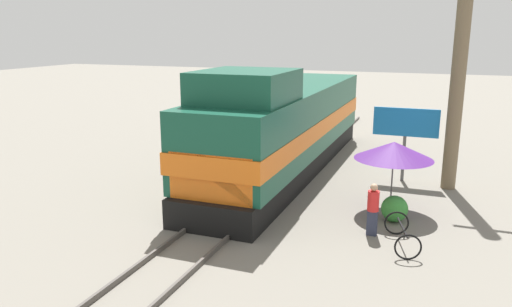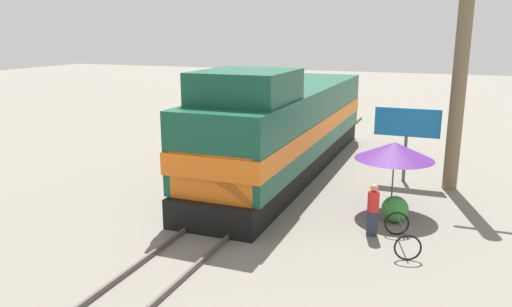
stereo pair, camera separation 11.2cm
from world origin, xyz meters
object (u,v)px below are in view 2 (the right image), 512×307
object	(u,v)px
billboard_sign	(407,126)
bicycle	(402,235)
locomotive	(285,128)
vendor_umbrella	(395,151)
utility_pole	(460,78)
person_bystander	(373,208)

from	to	relation	value
billboard_sign	bicycle	distance (m)	6.95
locomotive	vendor_umbrella	distance (m)	5.79
utility_pole	vendor_umbrella	bearing A→B (deg)	-118.10
billboard_sign	person_bystander	world-z (taller)	billboard_sign
utility_pole	bicycle	world-z (taller)	utility_pole
vendor_umbrella	person_bystander	world-z (taller)	vendor_umbrella
locomotive	bicycle	xyz separation A→B (m)	(5.47, -6.07, -1.58)
utility_pole	billboard_sign	size ratio (longest dim) A/B	2.83
vendor_umbrella	bicycle	size ratio (longest dim) A/B	1.36
locomotive	billboard_sign	bearing A→B (deg)	7.00
vendor_umbrella	billboard_sign	xyz separation A→B (m)	(0.05, 3.77, 0.16)
utility_pole	person_bystander	distance (m)	6.98
utility_pole	billboard_sign	distance (m)	2.67
locomotive	vendor_umbrella	size ratio (longest dim) A/B	6.08
billboard_sign	person_bystander	distance (m)	6.30
utility_pole	vendor_umbrella	distance (m)	4.39
vendor_umbrella	locomotive	bearing A→B (deg)	146.76
vendor_umbrella	person_bystander	bearing A→B (deg)	-96.69
locomotive	billboard_sign	xyz separation A→B (m)	(4.89, 0.60, 0.30)
vendor_umbrella	bicycle	bearing A→B (deg)	-77.73
utility_pole	bicycle	xyz separation A→B (m)	(-1.18, -6.28, -3.85)
person_bystander	bicycle	world-z (taller)	person_bystander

